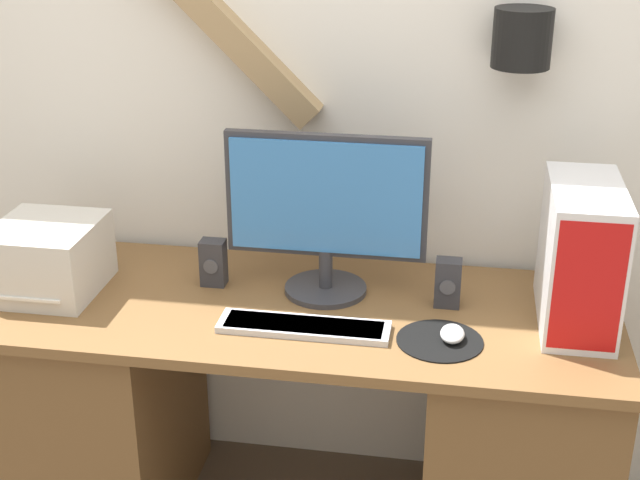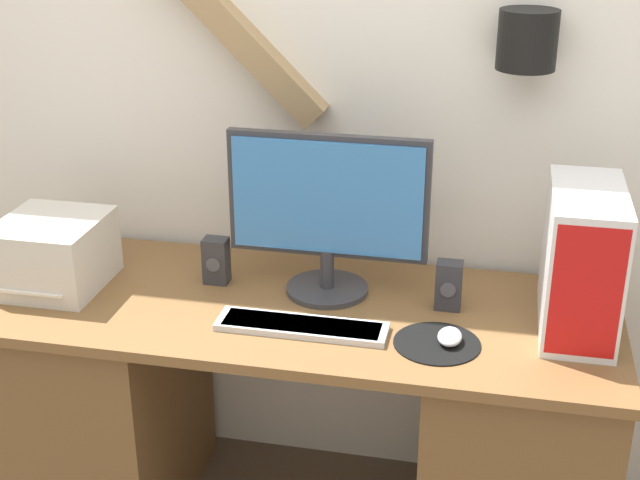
{
  "view_description": "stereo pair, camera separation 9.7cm",
  "coord_description": "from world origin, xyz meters",
  "px_view_note": "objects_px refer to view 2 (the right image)",
  "views": [
    {
      "loc": [
        0.42,
        -1.81,
        1.9
      ],
      "look_at": [
        0.06,
        0.34,
        0.96
      ],
      "focal_mm": 50.0,
      "sensor_mm": 36.0,
      "label": 1
    },
    {
      "loc": [
        0.52,
        -1.79,
        1.9
      ],
      "look_at": [
        0.06,
        0.34,
        0.96
      ],
      "focal_mm": 50.0,
      "sensor_mm": 36.0,
      "label": 2
    }
  ],
  "objects_px": {
    "keyboard": "(302,326)",
    "printer": "(54,253)",
    "speaker_right": "(449,285)",
    "mouse": "(450,337)",
    "computer_tower": "(582,261)",
    "speaker_left": "(216,261)",
    "monitor": "(328,208)"
  },
  "relations": [
    {
      "from": "computer_tower",
      "to": "speaker_right",
      "type": "height_order",
      "value": "computer_tower"
    },
    {
      "from": "printer",
      "to": "speaker_right",
      "type": "xyz_separation_m",
      "value": [
        1.12,
        0.09,
        -0.03
      ]
    },
    {
      "from": "computer_tower",
      "to": "speaker_left",
      "type": "relative_size",
      "value": 2.85
    },
    {
      "from": "printer",
      "to": "speaker_left",
      "type": "distance_m",
      "value": 0.46
    },
    {
      "from": "monitor",
      "to": "printer",
      "type": "height_order",
      "value": "monitor"
    },
    {
      "from": "printer",
      "to": "speaker_left",
      "type": "relative_size",
      "value": 2.25
    },
    {
      "from": "printer",
      "to": "speaker_right",
      "type": "relative_size",
      "value": 2.25
    },
    {
      "from": "computer_tower",
      "to": "keyboard",
      "type": "bearing_deg",
      "value": -166.28
    },
    {
      "from": "mouse",
      "to": "speaker_left",
      "type": "relative_size",
      "value": 0.68
    },
    {
      "from": "monitor",
      "to": "mouse",
      "type": "distance_m",
      "value": 0.49
    },
    {
      "from": "keyboard",
      "to": "printer",
      "type": "relative_size",
      "value": 1.47
    },
    {
      "from": "keyboard",
      "to": "mouse",
      "type": "relative_size",
      "value": 4.88
    },
    {
      "from": "keyboard",
      "to": "speaker_left",
      "type": "relative_size",
      "value": 3.3
    },
    {
      "from": "speaker_left",
      "to": "mouse",
      "type": "bearing_deg",
      "value": -17.6
    },
    {
      "from": "mouse",
      "to": "computer_tower",
      "type": "xyz_separation_m",
      "value": [
        0.31,
        0.16,
        0.17
      ]
    },
    {
      "from": "keyboard",
      "to": "printer",
      "type": "bearing_deg",
      "value": 171.3
    },
    {
      "from": "computer_tower",
      "to": "mouse",
      "type": "bearing_deg",
      "value": -152.68
    },
    {
      "from": "printer",
      "to": "speaker_left",
      "type": "xyz_separation_m",
      "value": [
        0.45,
        0.11,
        -0.03
      ]
    },
    {
      "from": "computer_tower",
      "to": "speaker_left",
      "type": "distance_m",
      "value": 1.02
    },
    {
      "from": "keyboard",
      "to": "monitor",
      "type": "bearing_deg",
      "value": 85.16
    },
    {
      "from": "mouse",
      "to": "monitor",
      "type": "bearing_deg",
      "value": 147.92
    },
    {
      "from": "monitor",
      "to": "printer",
      "type": "xyz_separation_m",
      "value": [
        -0.78,
        -0.12,
        -0.16
      ]
    },
    {
      "from": "keyboard",
      "to": "speaker_right",
      "type": "distance_m",
      "value": 0.42
    },
    {
      "from": "monitor",
      "to": "computer_tower",
      "type": "relative_size",
      "value": 1.44
    },
    {
      "from": "mouse",
      "to": "computer_tower",
      "type": "height_order",
      "value": "computer_tower"
    },
    {
      "from": "keyboard",
      "to": "computer_tower",
      "type": "height_order",
      "value": "computer_tower"
    },
    {
      "from": "monitor",
      "to": "printer",
      "type": "relative_size",
      "value": 1.82
    },
    {
      "from": "mouse",
      "to": "computer_tower",
      "type": "relative_size",
      "value": 0.24
    },
    {
      "from": "monitor",
      "to": "speaker_right",
      "type": "xyz_separation_m",
      "value": [
        0.34,
        -0.03,
        -0.19
      ]
    },
    {
      "from": "keyboard",
      "to": "mouse",
      "type": "distance_m",
      "value": 0.39
    },
    {
      "from": "computer_tower",
      "to": "speaker_left",
      "type": "height_order",
      "value": "computer_tower"
    },
    {
      "from": "speaker_right",
      "to": "monitor",
      "type": "bearing_deg",
      "value": 174.66
    }
  ]
}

